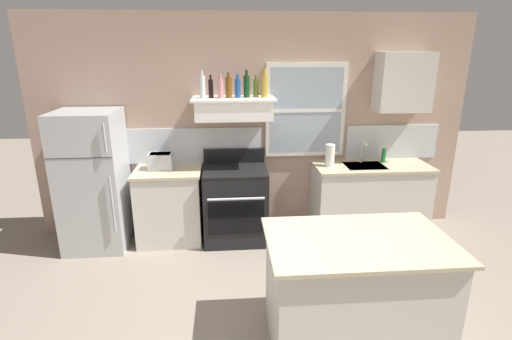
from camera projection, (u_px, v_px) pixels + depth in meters
name	position (u px, v px, depth m)	size (l,w,h in m)	color
back_wall	(256.00, 126.00, 4.87)	(5.40, 0.11, 2.70)	tan
refrigerator	(93.00, 181.00, 4.51)	(0.70, 0.72, 1.63)	#B7BABC
counter_left_of_stove	(170.00, 205.00, 4.74)	(0.79, 0.63, 0.91)	silver
toaster	(161.00, 161.00, 4.61)	(0.30, 0.20, 0.19)	silver
stove_range	(235.00, 204.00, 4.77)	(0.76, 0.69, 1.09)	black
range_hood_shelf	(234.00, 108.00, 4.51)	(0.96, 0.52, 0.24)	white
bottle_clear_tall	(202.00, 86.00, 4.40)	(0.06, 0.06, 0.31)	silver
bottle_balsamic_dark	(211.00, 88.00, 4.43)	(0.06, 0.06, 0.26)	black
bottle_rose_pink	(221.00, 88.00, 4.40)	(0.07, 0.07, 0.27)	#C67F84
bottle_amber_wine	(229.00, 87.00, 4.43)	(0.07, 0.07, 0.29)	brown
bottle_blue_liqueur	(238.00, 88.00, 4.45)	(0.07, 0.07, 0.26)	#1E478C
bottle_dark_green_wine	(247.00, 86.00, 4.46)	(0.07, 0.07, 0.31)	#143819
bottle_olive_oil_square	(256.00, 88.00, 4.50)	(0.06, 0.06, 0.25)	#4C601E
bottle_champagne_gold_foil	(265.00, 85.00, 4.48)	(0.08, 0.08, 0.32)	#B29333
counter_right_with_sink	(369.00, 199.00, 4.94)	(1.43, 0.63, 0.91)	silver
sink_faucet	(363.00, 149.00, 4.83)	(0.03, 0.17, 0.28)	silver
paper_towel_roll	(330.00, 155.00, 4.72)	(0.11, 0.11, 0.27)	white
dish_soap_bottle	(384.00, 155.00, 4.88)	(0.06, 0.06, 0.18)	#268C3F
kitchen_island	(354.00, 290.00, 3.07)	(1.40, 0.90, 0.91)	silver
upper_cabinet_right	(403.00, 82.00, 4.67)	(0.64, 0.32, 0.70)	silver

